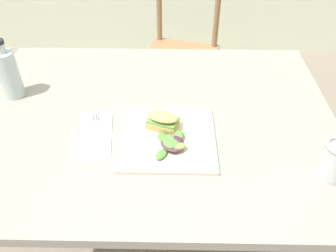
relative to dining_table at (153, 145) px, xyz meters
The scene contains 10 objects.
ground_plane 0.61m from the dining_table, 90.89° to the left, with size 7.30×7.30×0.00m, color #7A6B5B.
dining_table is the anchor object (origin of this frame).
chair_wooden_far 0.98m from the dining_table, 83.54° to the left, with size 0.49×0.49×0.87m.
plate_lunch 0.18m from the dining_table, 65.09° to the right, with size 0.28×0.28×0.01m, color beige.
sandwich_half_front 0.18m from the dining_table, 62.64° to the right, with size 0.11×0.09×0.06m.
salad_mixed_greens 0.22m from the dining_table, 67.05° to the right, with size 0.09×0.13×0.03m.
napkin_folded 0.23m from the dining_table, 149.49° to the right, with size 0.10×0.22×0.00m, color white.
fork_on_napkin 0.23m from the dining_table, 154.35° to the right, with size 0.04×0.19×0.00m.
bottle_cold_brew 0.53m from the dining_table, 167.22° to the left, with size 0.07×0.07×0.21m.
mason_jar_iced_tea 0.57m from the dining_table, 26.79° to the right, with size 0.08×0.08×0.11m.
Camera 1 is at (0.07, -0.92, 1.45)m, focal length 37.96 mm.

